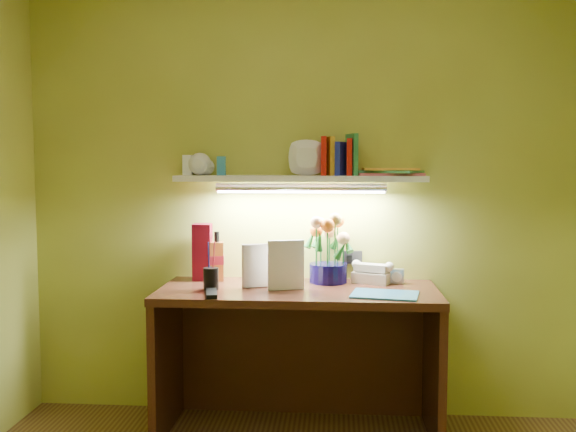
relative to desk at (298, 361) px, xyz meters
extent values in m
cube|color=black|center=(0.00, 0.00, 0.00)|extent=(1.40, 0.60, 0.75)
cube|color=#ACACB0|center=(0.51, 0.18, 0.41)|extent=(0.08, 0.05, 0.08)
cube|color=#5B0716|center=(-0.53, 0.20, 0.53)|extent=(0.10, 0.10, 0.30)
cylinder|color=black|center=(-0.43, -0.05, 0.47)|extent=(0.09, 0.09, 0.19)
cube|color=black|center=(-0.40, -0.20, 0.38)|extent=(0.09, 0.19, 0.02)
cube|color=#328EC3|center=(0.42, -0.13, 0.38)|extent=(0.35, 0.28, 0.01)
imported|color=silver|center=(-0.28, -0.01, 0.49)|extent=(0.16, 0.07, 0.22)
imported|color=white|center=(-0.15, -0.06, 0.50)|extent=(0.18, 0.06, 0.25)
cube|color=white|center=(0.00, 0.18, 0.93)|extent=(1.30, 0.25, 0.03)
imported|color=white|center=(-0.55, 0.17, 0.99)|extent=(0.13, 0.13, 0.09)
imported|color=white|center=(-0.52, 0.19, 0.98)|extent=(0.10, 0.10, 0.08)
imported|color=white|center=(0.03, 0.17, 0.96)|extent=(0.20, 0.20, 0.05)
cube|color=white|center=(-0.61, 0.23, 0.99)|extent=(0.05, 0.04, 0.11)
cube|color=#328EC3|center=(-0.42, 0.19, 0.99)|extent=(0.05, 0.04, 0.10)
cube|color=red|center=(0.12, 0.20, 1.04)|extent=(0.03, 0.14, 0.20)
cube|color=gold|center=(0.15, 0.21, 1.04)|extent=(0.06, 0.13, 0.20)
cube|color=#192497|center=(0.21, 0.19, 1.03)|extent=(0.07, 0.13, 0.17)
cube|color=#2E8848|center=(0.27, 0.20, 1.05)|extent=(0.07, 0.14, 0.22)
cube|color=red|center=(0.26, 0.20, 1.04)|extent=(0.04, 0.14, 0.19)
cube|color=#CE566C|center=(0.47, 0.23, 0.95)|extent=(0.34, 0.25, 0.01)
cube|color=#52BC74|center=(0.47, 0.21, 0.96)|extent=(0.37, 0.33, 0.01)
cube|color=#FFB238|center=(0.47, 0.20, 0.97)|extent=(0.28, 0.21, 0.01)
camera|label=1|loc=(0.19, -3.18, 1.00)|focal=40.00mm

